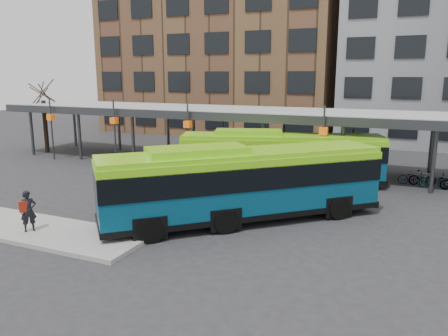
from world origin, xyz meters
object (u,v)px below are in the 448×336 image
at_px(pedestrian, 28,211).
at_px(bus_front, 242,182).
at_px(bus_rear, 280,156).
at_px(tree, 45,124).

bearing_deg(pedestrian, bus_front, -19.40).
bearing_deg(bus_rear, pedestrian, -138.04).
height_order(tree, bus_front, tree).
relative_size(tree, bus_front, 0.50).
distance_m(bus_front, bus_rear, 7.35).
height_order(tree, pedestrian, tree).
bearing_deg(tree, bus_front, -24.89).
xyz_separation_m(bus_rear, pedestrian, (-7.04, -12.56, -0.66)).
xyz_separation_m(bus_front, pedestrian, (-7.42, -5.22, -0.78)).
bearing_deg(bus_front, tree, 112.08).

